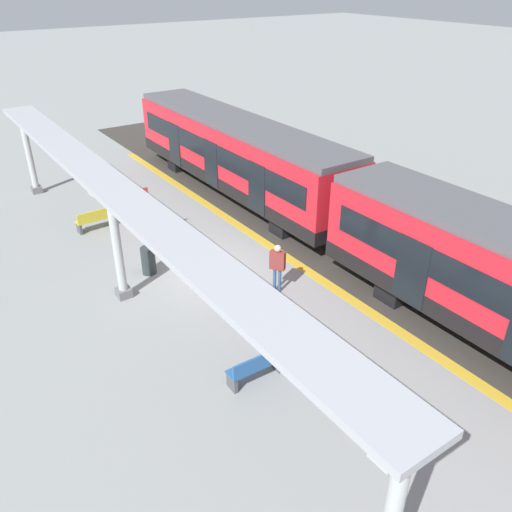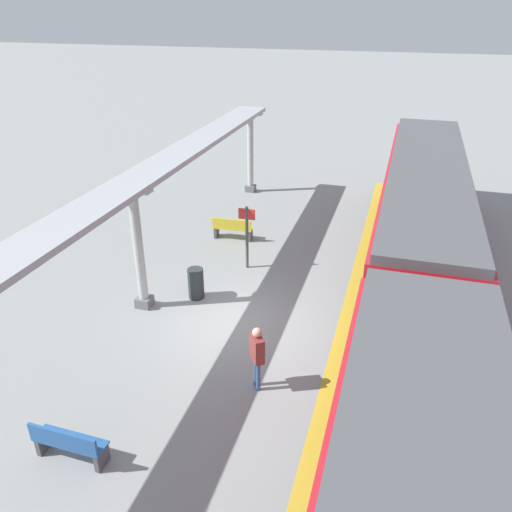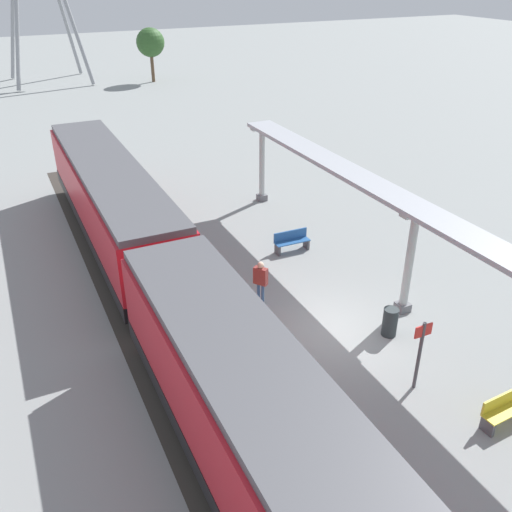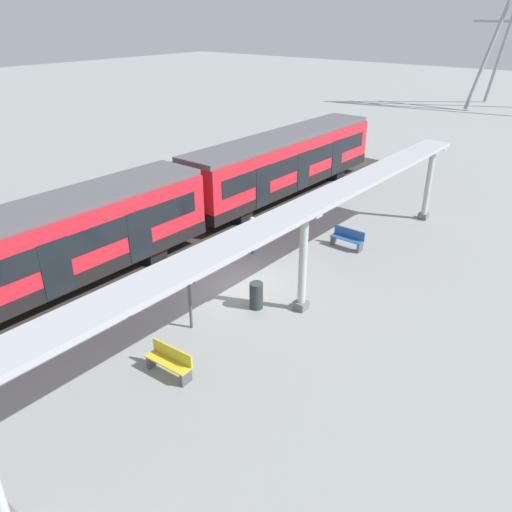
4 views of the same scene
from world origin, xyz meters
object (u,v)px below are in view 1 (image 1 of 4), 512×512
Objects in this scene: bench_near_end at (96,219)px; platform_info_sign at (143,209)px; trash_bin at (148,260)px; passenger_waiting_near_edge at (277,263)px; canopy_pillar_nearest at (29,154)px; bench_mid_platform at (256,367)px; canopy_pillar_second at (117,244)px; train_near_carriage at (236,155)px.

bench_near_end is 0.69× the size of platform_info_sign.
passenger_waiting_near_edge is at bearing 130.92° from trash_bin.
canopy_pillar_nearest is 16.35m from bench_mid_platform.
passenger_waiting_near_edge is at bearing 149.60° from canopy_pillar_second.
passenger_waiting_near_edge is (-2.92, -3.09, 0.60)m from bench_mid_platform.
bench_mid_platform is 6.47m from trash_bin.
platform_info_sign is 6.07m from passenger_waiting_near_edge.
platform_info_sign is (5.46, 2.08, -0.51)m from train_near_carriage.
trash_bin is (-0.32, 4.36, 0.04)m from bench_near_end.
canopy_pillar_second is 4.97m from passenger_waiting_near_edge.
train_near_carriage is 9.30m from canopy_pillar_second.
platform_info_sign is at bearing -124.02° from canopy_pillar_second.
bench_near_end is at bearing -67.19° from passenger_waiting_near_edge.
trash_bin is (6.36, 4.40, -1.35)m from train_near_carriage.
canopy_pillar_second reaches higher than bench_near_end.
platform_info_sign is (-0.90, -2.32, 0.84)m from trash_bin.
canopy_pillar_nearest is at bearing -79.89° from bench_near_end.
canopy_pillar_second is 2.47× the size of bench_mid_platform.
canopy_pillar_nearest reaches higher than bench_near_end.
passenger_waiting_near_edge reaches higher than bench_near_end.
canopy_pillar_second is at bearing 90.00° from canopy_pillar_nearest.
canopy_pillar_second is 2.44× the size of bench_near_end.
canopy_pillar_nearest is at bearing -73.68° from platform_info_sign.
trash_bin is at bearing -144.65° from canopy_pillar_second.
train_near_carriage is 3.82× the size of canopy_pillar_nearest.
canopy_pillar_second reaches higher than platform_info_sign.
bench_near_end is 4.37m from trash_bin.
train_near_carriage is 3.82× the size of canopy_pillar_second.
train_near_carriage is 9.42× the size of bench_mid_platform.
platform_info_sign is (-0.88, -8.79, 0.89)m from bench_mid_platform.
canopy_pillar_nearest reaches higher than train_near_carriage.
train_near_carriage is 14.59× the size of trash_bin.
canopy_pillar_nearest and canopy_pillar_second have the same top height.
bench_near_end is 1.56× the size of trash_bin.
canopy_pillar_nearest is 10.68m from canopy_pillar_second.
canopy_pillar_nearest is 1.69× the size of platform_info_sign.
canopy_pillar_nearest reaches higher than bench_mid_platform.
bench_near_end is at bearing 0.34° from train_near_carriage.
canopy_pillar_second is 5.55m from bench_near_end.
canopy_pillar_second reaches higher than trash_bin.
canopy_pillar_nearest is at bearing -90.00° from canopy_pillar_second.
canopy_pillar_nearest is 2.47× the size of bench_mid_platform.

